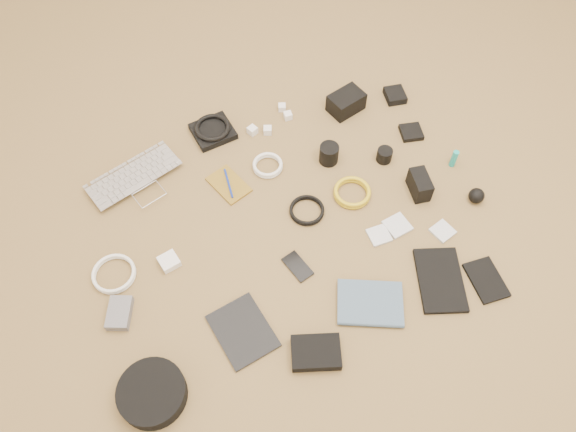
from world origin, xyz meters
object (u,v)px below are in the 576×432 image
object	(u,v)px
laptop	(141,185)
phone	(298,267)
tablet	(243,331)
paperback	(371,326)
dslr_camera	(346,102)
headphone_case	(152,393)

from	to	relation	value
laptop	phone	size ratio (longest dim) A/B	3.15
tablet	phone	distance (m)	0.29
tablet	phone	size ratio (longest dim) A/B	1.91
laptop	phone	world-z (taller)	laptop
paperback	dslr_camera	bearing A→B (deg)	4.75
phone	paperback	bearing A→B (deg)	-80.29
dslr_camera	headphone_case	world-z (taller)	dslr_camera
phone	paperback	distance (m)	0.32
paperback	laptop	bearing A→B (deg)	58.74
tablet	dslr_camera	bearing A→B (deg)	37.03
tablet	laptop	bearing A→B (deg)	94.08
laptop	tablet	xyz separation A→B (m)	(0.18, -0.67, -0.01)
tablet	headphone_case	world-z (taller)	headphone_case
paperback	phone	bearing A→B (deg)	49.74
laptop	headphone_case	xyz separation A→B (m)	(-0.13, -0.77, 0.01)
dslr_camera	phone	bearing A→B (deg)	-142.95
phone	headphone_case	world-z (taller)	headphone_case
headphone_case	paperback	bearing A→B (deg)	-2.52
laptop	tablet	distance (m)	0.69
tablet	paperback	xyz separation A→B (m)	(0.38, -0.13, 0.01)
laptop	tablet	world-z (taller)	laptop
headphone_case	paperback	world-z (taller)	headphone_case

